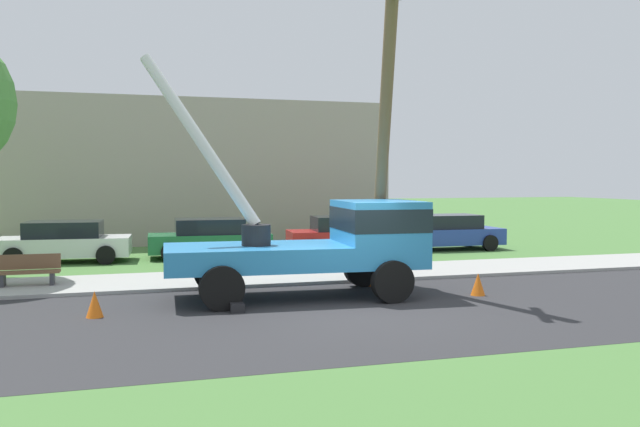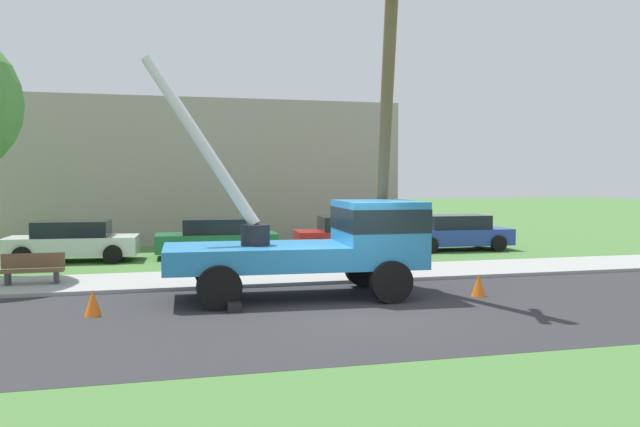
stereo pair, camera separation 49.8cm
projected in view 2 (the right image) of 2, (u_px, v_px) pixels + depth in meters
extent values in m
plane|color=#477538|center=(262.00, 252.00, 25.75)|extent=(120.00, 120.00, 0.00)
cube|color=#2B2B2D|center=(356.00, 313.00, 14.16)|extent=(80.00, 7.57, 0.01)
cube|color=#9E9E99|center=(301.00, 275.00, 19.29)|extent=(80.00, 3.05, 0.10)
cube|color=#2D84C6|center=(255.00, 257.00, 15.80)|extent=(4.42, 2.63, 0.55)
cube|color=#2D84C6|center=(378.00, 233.00, 16.39)|extent=(2.02, 2.50, 1.60)
cube|color=#19232D|center=(378.00, 219.00, 16.38)|extent=(2.05, 2.52, 0.56)
cylinder|color=black|center=(255.00, 235.00, 15.77)|extent=(0.70, 0.70, 0.50)
cylinder|color=silver|center=(200.00, 140.00, 16.03)|extent=(2.82, 1.79, 4.26)
cube|color=black|center=(234.00, 307.00, 14.31)|extent=(0.32, 0.32, 0.20)
cube|color=black|center=(226.00, 286.00, 17.15)|extent=(0.32, 0.32, 0.20)
cylinder|color=black|center=(391.00, 282.00, 15.27)|extent=(1.00, 0.30, 1.00)
cylinder|color=black|center=(364.00, 268.00, 17.62)|extent=(1.00, 0.30, 1.00)
cylinder|color=black|center=(219.00, 288.00, 14.47)|extent=(1.00, 0.30, 1.00)
cylinder|color=black|center=(214.00, 272.00, 16.82)|extent=(1.00, 0.30, 1.00)
cylinder|color=brown|center=(385.00, 129.00, 17.07)|extent=(1.16, 3.57, 8.49)
cone|color=orange|center=(479.00, 285.00, 16.17)|extent=(0.36, 0.36, 0.56)
cone|color=orange|center=(93.00, 303.00, 13.86)|extent=(0.36, 0.36, 0.56)
cone|color=orange|center=(375.00, 276.00, 17.65)|extent=(0.36, 0.36, 0.56)
cube|color=silver|center=(73.00, 246.00, 22.92)|extent=(4.52, 2.11, 0.65)
cube|color=black|center=(72.00, 229.00, 22.88)|extent=(2.58, 1.83, 0.55)
cylinder|color=black|center=(113.00, 254.00, 22.31)|extent=(0.64, 0.22, 0.64)
cylinder|color=black|center=(119.00, 249.00, 24.08)|extent=(0.64, 0.22, 0.64)
cylinder|color=black|center=(22.00, 256.00, 21.78)|extent=(0.64, 0.22, 0.64)
cylinder|color=black|center=(35.00, 250.00, 23.55)|extent=(0.64, 0.22, 0.64)
cube|color=#1E6638|center=(216.00, 242.00, 24.19)|extent=(4.46, 1.96, 0.65)
cube|color=black|center=(216.00, 226.00, 24.16)|extent=(2.52, 1.75, 0.55)
cylinder|color=black|center=(259.00, 250.00, 23.64)|extent=(0.64, 0.22, 0.64)
cylinder|color=black|center=(253.00, 245.00, 25.40)|extent=(0.64, 0.22, 0.64)
cylinder|color=black|center=(176.00, 252.00, 23.01)|extent=(0.64, 0.22, 0.64)
cylinder|color=black|center=(176.00, 247.00, 24.77)|extent=(0.64, 0.22, 0.64)
cube|color=#B21E1E|center=(352.00, 239.00, 25.56)|extent=(4.53, 2.14, 0.65)
cube|color=black|center=(352.00, 223.00, 25.53)|extent=(2.59, 1.85, 0.55)
cylinder|color=black|center=(394.00, 246.00, 24.95)|extent=(0.64, 0.22, 0.64)
cylinder|color=black|center=(382.00, 242.00, 26.71)|extent=(0.64, 0.22, 0.64)
cylinder|color=black|center=(319.00, 248.00, 24.44)|extent=(0.64, 0.22, 0.64)
cylinder|color=black|center=(311.00, 243.00, 26.21)|extent=(0.64, 0.22, 0.64)
cube|color=#263F99|center=(455.00, 236.00, 26.52)|extent=(4.46, 1.94, 0.65)
cube|color=black|center=(455.00, 222.00, 26.49)|extent=(2.52, 1.73, 0.55)
cylinder|color=black|center=(499.00, 243.00, 25.98)|extent=(0.64, 0.22, 0.64)
cylinder|color=black|center=(478.00, 239.00, 27.73)|extent=(0.64, 0.22, 0.64)
cylinder|color=black|center=(430.00, 245.00, 25.34)|extent=(0.64, 0.22, 0.64)
cylinder|color=black|center=(413.00, 241.00, 27.09)|extent=(0.64, 0.22, 0.64)
cube|color=brown|center=(32.00, 271.00, 17.41)|extent=(1.60, 0.44, 0.06)
cube|color=brown|center=(33.00, 261.00, 17.59)|extent=(1.60, 0.06, 0.40)
cube|color=#333338|center=(8.00, 280.00, 17.27)|extent=(0.10, 0.40, 0.45)
cube|color=#333338|center=(57.00, 278.00, 17.58)|extent=(0.10, 0.40, 0.45)
cube|color=#A5998C|center=(198.00, 172.00, 31.29)|extent=(18.00, 6.00, 6.40)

